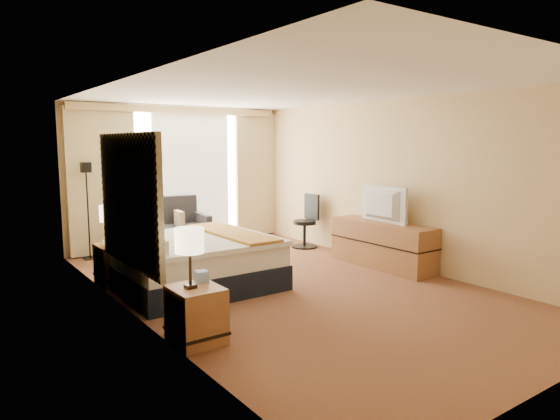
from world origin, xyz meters
TOP-DOWN VIEW (x-y plane):
  - floor at (0.00, 0.00)m, footprint 4.20×7.00m
  - ceiling at (0.00, 0.00)m, footprint 4.20×7.00m
  - wall_back at (0.00, 3.50)m, footprint 4.20×0.02m
  - wall_left at (-2.10, 0.00)m, footprint 0.02×7.00m
  - wall_right at (2.10, 0.00)m, footprint 0.02×7.00m
  - headboard at (-2.06, 0.20)m, footprint 0.06×1.85m
  - nightstand_left at (-1.87, -1.05)m, footprint 0.45×0.52m
  - nightstand_right at (-1.87, 1.45)m, footprint 0.45×0.52m
  - media_dresser at (1.83, 0.00)m, footprint 0.50×1.80m
  - window at (0.25, 3.47)m, footprint 2.30×0.02m
  - curtains at (-0.00, 3.39)m, footprint 4.12×0.19m
  - bed at (-1.06, 0.68)m, footprint 1.96×1.79m
  - loveseat at (-0.52, 3.04)m, footprint 1.63×1.01m
  - floor_lamp at (-1.76, 3.17)m, footprint 0.20×0.20m
  - desk_chair at (1.80, 1.85)m, footprint 0.48×0.48m
  - lamp_left at (-1.92, -1.06)m, footprint 0.28×0.28m
  - lamp_right at (-1.92, 1.45)m, footprint 0.26×0.26m
  - tissue_box at (-1.74, -0.92)m, footprint 0.14×0.14m
  - telephone at (-1.88, 1.43)m, footprint 0.17×0.13m
  - television at (1.78, 0.05)m, footprint 0.21×0.99m

SIDE VIEW (x-z plane):
  - floor at x=0.00m, z-range -0.01..0.01m
  - nightstand_left at x=-1.87m, z-range 0.00..0.55m
  - nightstand_right at x=-1.87m, z-range 0.00..0.55m
  - loveseat at x=-0.52m, z-range -0.16..0.80m
  - bed at x=-1.06m, z-range -0.13..0.83m
  - media_dresser at x=1.83m, z-range 0.00..0.70m
  - desk_chair at x=1.80m, z-range -0.05..0.93m
  - telephone at x=-1.88m, z-range 0.55..0.61m
  - tissue_box at x=-1.74m, z-range 0.55..0.66m
  - lamp_right at x=-1.92m, z-range 0.70..1.24m
  - television at x=1.78m, z-range 0.70..1.26m
  - lamp_left at x=-1.92m, z-range 0.71..1.29m
  - floor_lamp at x=-1.76m, z-range 0.33..1.94m
  - headboard at x=-2.06m, z-range 0.53..2.03m
  - wall_back at x=0.00m, z-range 0.00..2.60m
  - wall_left at x=-2.10m, z-range 0.00..2.60m
  - wall_right at x=2.10m, z-range 0.00..2.60m
  - window at x=0.25m, z-range 0.17..2.47m
  - curtains at x=0.00m, z-range 0.13..2.69m
  - ceiling at x=0.00m, z-range 2.59..2.61m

